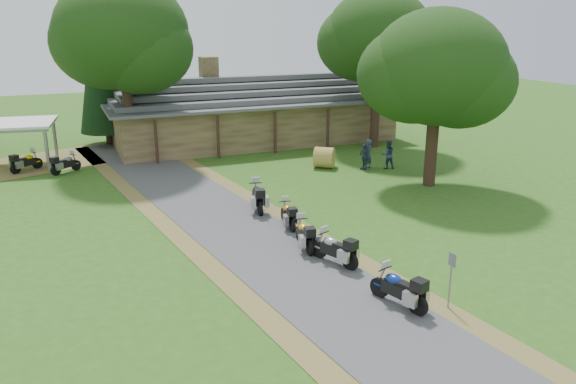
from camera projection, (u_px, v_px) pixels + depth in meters
name	position (u px, v px, depth m)	size (l,w,h in m)	color
ground	(320.00, 289.00, 19.08)	(120.00, 120.00, 0.00)	#2A5818
driveway	(265.00, 248.00, 22.42)	(46.00, 46.00, 0.00)	#454548
lodge	(253.00, 108.00, 41.74)	(21.40, 9.40, 4.90)	brown
carport	(1.00, 145.00, 34.43)	(6.42, 4.28, 2.78)	white
motorcycle_row_a	(399.00, 287.00, 17.73)	(1.98, 0.65, 1.35)	navy
motorcycle_row_b	(334.00, 247.00, 20.82)	(1.94, 0.63, 1.33)	#9B9EA2
motorcycle_row_c	(304.00, 233.00, 22.27)	(1.89, 0.62, 1.29)	gold
motorcycle_row_d	(288.00, 213.00, 24.64)	(1.80, 0.59, 1.23)	orange
motorcycle_row_e	(258.00, 196.00, 26.76)	(2.12, 0.69, 1.45)	black
motorcycle_carport_a	(26.00, 161.00, 33.67)	(1.90, 0.62, 1.30)	#E2D100
motorcycle_carport_b	(66.00, 163.00, 33.33)	(1.82, 0.59, 1.24)	slate
person_a	(368.00, 151.00, 34.21)	(0.60, 0.44, 2.13)	#313C59
person_b	(388.00, 152.00, 34.22)	(0.58, 0.42, 2.05)	#313C59
person_c	(364.00, 154.00, 33.96)	(0.54, 0.39, 1.90)	#313C59
hay_bale	(324.00, 158.00, 34.51)	(1.27, 1.27, 1.17)	olive
sign_post	(450.00, 281.00, 17.51)	(0.34, 0.06, 1.91)	gray
oak_lodge_left	(124.00, 59.00, 34.30)	(8.04, 8.04, 12.89)	#11330F
oak_lodge_right	(378.00, 58.00, 38.62)	(7.32, 7.32, 12.47)	#11330F
oak_driveway	(436.00, 91.00, 29.51)	(7.14, 7.14, 10.32)	#11330F
cedar_near	(102.00, 64.00, 39.39)	(3.82, 3.82, 11.52)	black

